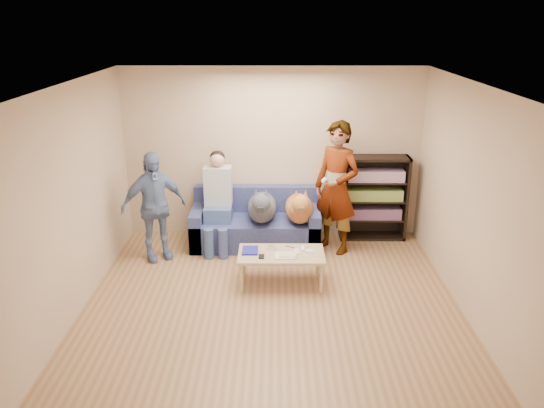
{
  "coord_description": "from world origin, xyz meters",
  "views": [
    {
      "loc": [
        0.04,
        -5.34,
        3.3
      ],
      "look_at": [
        0.0,
        1.2,
        0.95
      ],
      "focal_mm": 35.0,
      "sensor_mm": 36.0,
      "label": 1
    }
  ],
  "objects_px": {
    "dog_tan": "(299,208)",
    "coffee_table": "(281,256)",
    "person_standing_right": "(336,188)",
    "notebook_blue": "(250,250)",
    "camera_silver": "(272,247)",
    "dog_gray": "(262,207)",
    "sofa": "(256,226)",
    "bookshelf": "(374,196)",
    "person_standing_left": "(154,207)",
    "person_seated": "(218,198)"
  },
  "relations": [
    {
      "from": "person_seated",
      "to": "coffee_table",
      "type": "relative_size",
      "value": 1.34
    },
    {
      "from": "coffee_table",
      "to": "camera_silver",
      "type": "bearing_deg",
      "value": 135.0
    },
    {
      "from": "person_standing_left",
      "to": "camera_silver",
      "type": "distance_m",
      "value": 1.79
    },
    {
      "from": "camera_silver",
      "to": "sofa",
      "type": "relative_size",
      "value": 0.06
    },
    {
      "from": "camera_silver",
      "to": "coffee_table",
      "type": "relative_size",
      "value": 0.1
    },
    {
      "from": "camera_silver",
      "to": "dog_gray",
      "type": "height_order",
      "value": "dog_gray"
    },
    {
      "from": "notebook_blue",
      "to": "dog_gray",
      "type": "bearing_deg",
      "value": 83.13
    },
    {
      "from": "camera_silver",
      "to": "person_seated",
      "type": "relative_size",
      "value": 0.07
    },
    {
      "from": "camera_silver",
      "to": "coffee_table",
      "type": "xyz_separation_m",
      "value": [
        0.12,
        -0.12,
        -0.07
      ]
    },
    {
      "from": "person_standing_right",
      "to": "camera_silver",
      "type": "xyz_separation_m",
      "value": [
        -0.92,
        -0.92,
        -0.52
      ]
    },
    {
      "from": "camera_silver",
      "to": "dog_tan",
      "type": "bearing_deg",
      "value": 67.63
    },
    {
      "from": "bookshelf",
      "to": "person_standing_left",
      "type": "bearing_deg",
      "value": -166.42
    },
    {
      "from": "dog_tan",
      "to": "coffee_table",
      "type": "relative_size",
      "value": 1.06
    },
    {
      "from": "person_standing_right",
      "to": "notebook_blue",
      "type": "bearing_deg",
      "value": -99.36
    },
    {
      "from": "person_standing_right",
      "to": "coffee_table",
      "type": "xyz_separation_m",
      "value": [
        -0.8,
        -1.04,
        -0.59
      ]
    },
    {
      "from": "person_standing_left",
      "to": "dog_tan",
      "type": "height_order",
      "value": "person_standing_left"
    },
    {
      "from": "camera_silver",
      "to": "person_standing_right",
      "type": "bearing_deg",
      "value": 44.95
    },
    {
      "from": "person_standing_left",
      "to": "sofa",
      "type": "height_order",
      "value": "person_standing_left"
    },
    {
      "from": "coffee_table",
      "to": "person_standing_right",
      "type": "bearing_deg",
      "value": 52.41
    },
    {
      "from": "notebook_blue",
      "to": "dog_tan",
      "type": "xyz_separation_m",
      "value": [
        0.68,
        1.03,
        0.21
      ]
    },
    {
      "from": "person_seated",
      "to": "camera_silver",
      "type": "bearing_deg",
      "value": -52.18
    },
    {
      "from": "person_seated",
      "to": "bookshelf",
      "type": "relative_size",
      "value": 1.13
    },
    {
      "from": "person_standing_right",
      "to": "notebook_blue",
      "type": "xyz_separation_m",
      "value": [
        -1.2,
        -0.99,
        -0.53
      ]
    },
    {
      "from": "person_standing_left",
      "to": "person_seated",
      "type": "bearing_deg",
      "value": -3.29
    },
    {
      "from": "person_standing_left",
      "to": "sofa",
      "type": "distance_m",
      "value": 1.58
    },
    {
      "from": "person_standing_left",
      "to": "notebook_blue",
      "type": "xyz_separation_m",
      "value": [
        1.37,
        -0.69,
        -0.35
      ]
    },
    {
      "from": "camera_silver",
      "to": "person_seated",
      "type": "bearing_deg",
      "value": 127.82
    },
    {
      "from": "coffee_table",
      "to": "bookshelf",
      "type": "height_order",
      "value": "bookshelf"
    },
    {
      "from": "notebook_blue",
      "to": "sofa",
      "type": "distance_m",
      "value": 1.23
    },
    {
      "from": "sofa",
      "to": "coffee_table",
      "type": "height_order",
      "value": "sofa"
    },
    {
      "from": "camera_silver",
      "to": "person_seated",
      "type": "distance_m",
      "value": 1.34
    },
    {
      "from": "sofa",
      "to": "dog_gray",
      "type": "xyz_separation_m",
      "value": [
        0.1,
        -0.18,
        0.37
      ]
    },
    {
      "from": "person_seated",
      "to": "notebook_blue",
      "type": "bearing_deg",
      "value": -64.74
    },
    {
      "from": "person_standing_left",
      "to": "bookshelf",
      "type": "xyz_separation_m",
      "value": [
        3.2,
        0.77,
        -0.1
      ]
    },
    {
      "from": "bookshelf",
      "to": "dog_gray",
      "type": "bearing_deg",
      "value": -166.5
    },
    {
      "from": "person_standing_right",
      "to": "coffee_table",
      "type": "height_order",
      "value": "person_standing_right"
    },
    {
      "from": "sofa",
      "to": "dog_tan",
      "type": "relative_size",
      "value": 1.63
    },
    {
      "from": "dog_gray",
      "to": "coffee_table",
      "type": "xyz_separation_m",
      "value": [
        0.27,
        -1.1,
        -0.27
      ]
    },
    {
      "from": "notebook_blue",
      "to": "person_seated",
      "type": "xyz_separation_m",
      "value": [
        -0.52,
        1.1,
        0.34
      ]
    },
    {
      "from": "person_standing_right",
      "to": "sofa",
      "type": "xyz_separation_m",
      "value": [
        -1.17,
        0.24,
        -0.68
      ]
    },
    {
      "from": "dog_gray",
      "to": "dog_tan",
      "type": "xyz_separation_m",
      "value": [
        0.55,
        -0.02,
        -0.01
      ]
    },
    {
      "from": "notebook_blue",
      "to": "bookshelf",
      "type": "relative_size",
      "value": 0.2
    },
    {
      "from": "sofa",
      "to": "dog_gray",
      "type": "distance_m",
      "value": 0.42
    },
    {
      "from": "person_standing_left",
      "to": "sofa",
      "type": "relative_size",
      "value": 0.82
    },
    {
      "from": "sofa",
      "to": "dog_gray",
      "type": "height_order",
      "value": "dog_gray"
    },
    {
      "from": "person_seated",
      "to": "dog_tan",
      "type": "distance_m",
      "value": 1.2
    },
    {
      "from": "camera_silver",
      "to": "coffee_table",
      "type": "bearing_deg",
      "value": -45.0
    },
    {
      "from": "person_standing_right",
      "to": "dog_tan",
      "type": "bearing_deg",
      "value": -143.7
    },
    {
      "from": "person_seated",
      "to": "dog_tan",
      "type": "height_order",
      "value": "person_seated"
    },
    {
      "from": "notebook_blue",
      "to": "dog_tan",
      "type": "relative_size",
      "value": 0.22
    }
  ]
}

